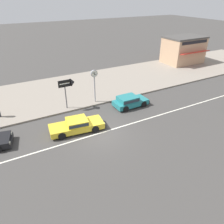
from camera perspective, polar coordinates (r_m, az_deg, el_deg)
ground_plane at (r=17.86m, az=-3.15°, el=-5.52°), size 160.00×160.00×0.00m
lane_centre_stripe at (r=17.85m, az=-3.15°, el=-5.51°), size 50.40×0.14×0.01m
kerb_strip at (r=25.82m, az=-12.57°, el=5.33°), size 68.00×10.00×0.15m
hatchback_teal_0 at (r=21.76m, az=4.60°, el=2.90°), size 3.52×1.79×1.10m
sedan_yellow_2 at (r=18.10m, az=-9.13°, el=-3.35°), size 4.64×2.18×1.06m
street_clock at (r=21.65m, az=-4.66°, el=8.79°), size 0.69×0.22×3.36m
arrow_signboard at (r=20.89m, az=-10.76°, el=7.28°), size 1.57×0.73×2.91m
shopfront_corner_warung at (r=37.47m, az=18.14°, el=15.25°), size 6.05×4.86×4.01m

